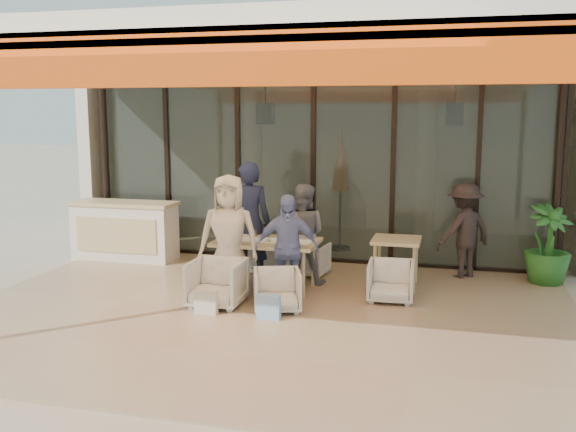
{
  "coord_description": "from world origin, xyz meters",
  "views": [
    {
      "loc": [
        2.33,
        -7.68,
        2.62
      ],
      "look_at": [
        0.1,
        0.9,
        1.15
      ],
      "focal_mm": 40.0,
      "sensor_mm": 36.0,
      "label": 1
    }
  ],
  "objects_px": {
    "side_chair": "(391,279)",
    "side_table": "(396,246)",
    "diner_grey": "(302,234)",
    "diner_cream": "(229,236)",
    "chair_near_left": "(217,281)",
    "standing_woman": "(464,231)",
    "chair_far_right": "(309,258)",
    "diner_periwinkle": "(287,248)",
    "dining_table": "(267,244)",
    "diner_navy": "(249,221)",
    "potted_palm": "(548,245)",
    "chair_near_right": "(277,289)",
    "host_counter": "(125,230)",
    "chair_far_left": "(259,253)"
  },
  "relations": [
    {
      "from": "side_chair",
      "to": "standing_woman",
      "type": "relative_size",
      "value": 0.42
    },
    {
      "from": "chair_far_right",
      "to": "diner_grey",
      "type": "bearing_deg",
      "value": 97.26
    },
    {
      "from": "dining_table",
      "to": "side_table",
      "type": "xyz_separation_m",
      "value": [
        1.82,
        0.6,
        -0.05
      ]
    },
    {
      "from": "chair_near_right",
      "to": "potted_palm",
      "type": "relative_size",
      "value": 0.5
    },
    {
      "from": "chair_far_right",
      "to": "chair_near_right",
      "type": "bearing_deg",
      "value": 97.26
    },
    {
      "from": "diner_grey",
      "to": "standing_woman",
      "type": "xyz_separation_m",
      "value": [
        2.37,
        0.98,
        -0.01
      ]
    },
    {
      "from": "diner_grey",
      "to": "diner_cream",
      "type": "relative_size",
      "value": 0.88
    },
    {
      "from": "host_counter",
      "to": "diner_navy",
      "type": "bearing_deg",
      "value": -16.54
    },
    {
      "from": "chair_near_right",
      "to": "diner_periwinkle",
      "type": "xyz_separation_m",
      "value": [
        0.0,
        0.5,
        0.44
      ]
    },
    {
      "from": "dining_table",
      "to": "diner_periwinkle",
      "type": "relative_size",
      "value": 1.0
    },
    {
      "from": "chair_far_left",
      "to": "diner_navy",
      "type": "bearing_deg",
      "value": 76.84
    },
    {
      "from": "chair_far_right",
      "to": "potted_palm",
      "type": "height_order",
      "value": "potted_palm"
    },
    {
      "from": "dining_table",
      "to": "chair_near_right",
      "type": "distance_m",
      "value": 1.11
    },
    {
      "from": "side_chair",
      "to": "side_table",
      "type": "bearing_deg",
      "value": 87.33
    },
    {
      "from": "host_counter",
      "to": "diner_periwinkle",
      "type": "bearing_deg",
      "value": -26.08
    },
    {
      "from": "chair_near_left",
      "to": "side_table",
      "type": "height_order",
      "value": "side_table"
    },
    {
      "from": "chair_far_left",
      "to": "chair_far_right",
      "type": "xyz_separation_m",
      "value": [
        0.84,
        0.0,
        -0.04
      ]
    },
    {
      "from": "chair_far_left",
      "to": "diner_cream",
      "type": "relative_size",
      "value": 0.38
    },
    {
      "from": "diner_navy",
      "to": "potted_palm",
      "type": "height_order",
      "value": "diner_navy"
    },
    {
      "from": "host_counter",
      "to": "diner_grey",
      "type": "distance_m",
      "value": 3.47
    },
    {
      "from": "chair_near_right",
      "to": "host_counter",
      "type": "bearing_deg",
      "value": 128.42
    },
    {
      "from": "diner_navy",
      "to": "diner_periwinkle",
      "type": "distance_m",
      "value": 1.24
    },
    {
      "from": "chair_far_right",
      "to": "diner_cream",
      "type": "distance_m",
      "value": 1.73
    },
    {
      "from": "dining_table",
      "to": "side_table",
      "type": "relative_size",
      "value": 2.01
    },
    {
      "from": "chair_far_left",
      "to": "diner_grey",
      "type": "xyz_separation_m",
      "value": [
        0.84,
        -0.5,
        0.44
      ]
    },
    {
      "from": "chair_far_left",
      "to": "side_table",
      "type": "bearing_deg",
      "value": 158.15
    },
    {
      "from": "host_counter",
      "to": "chair_far_right",
      "type": "xyz_separation_m",
      "value": [
        3.38,
        -0.25,
        -0.24
      ]
    },
    {
      "from": "diner_navy",
      "to": "chair_near_right",
      "type": "bearing_deg",
      "value": 104.75
    },
    {
      "from": "chair_near_right",
      "to": "diner_grey",
      "type": "relative_size",
      "value": 0.4
    },
    {
      "from": "diner_cream",
      "to": "standing_woman",
      "type": "relative_size",
      "value": 1.15
    },
    {
      "from": "chair_near_right",
      "to": "standing_woman",
      "type": "distance_m",
      "value": 3.39
    },
    {
      "from": "host_counter",
      "to": "side_table",
      "type": "xyz_separation_m",
      "value": [
        4.78,
        -0.6,
        0.11
      ]
    },
    {
      "from": "diner_grey",
      "to": "side_chair",
      "type": "height_order",
      "value": "diner_grey"
    },
    {
      "from": "diner_navy",
      "to": "diner_grey",
      "type": "relative_size",
      "value": 1.21
    },
    {
      "from": "side_chair",
      "to": "standing_woman",
      "type": "bearing_deg",
      "value": 55.64
    },
    {
      "from": "chair_far_right",
      "to": "diner_periwinkle",
      "type": "relative_size",
      "value": 0.39
    },
    {
      "from": "diner_grey",
      "to": "standing_woman",
      "type": "relative_size",
      "value": 1.02
    },
    {
      "from": "chair_far_right",
      "to": "diner_periwinkle",
      "type": "height_order",
      "value": "diner_periwinkle"
    },
    {
      "from": "dining_table",
      "to": "side_chair",
      "type": "bearing_deg",
      "value": -4.64
    },
    {
      "from": "diner_grey",
      "to": "potted_palm",
      "type": "height_order",
      "value": "diner_grey"
    },
    {
      "from": "diner_navy",
      "to": "standing_woman",
      "type": "xyz_separation_m",
      "value": [
        3.21,
        0.98,
        -0.17
      ]
    },
    {
      "from": "diner_cream",
      "to": "host_counter",
      "type": "bearing_deg",
      "value": 140.31
    },
    {
      "from": "dining_table",
      "to": "diner_periwinkle",
      "type": "height_order",
      "value": "diner_periwinkle"
    },
    {
      "from": "standing_woman",
      "to": "chair_near_right",
      "type": "bearing_deg",
      "value": 4.67
    },
    {
      "from": "diner_cream",
      "to": "diner_periwinkle",
      "type": "height_order",
      "value": "diner_cream"
    },
    {
      "from": "diner_grey",
      "to": "standing_woman",
      "type": "bearing_deg",
      "value": -164.13
    },
    {
      "from": "host_counter",
      "to": "chair_far_left",
      "type": "distance_m",
      "value": 2.56
    },
    {
      "from": "diner_cream",
      "to": "diner_periwinkle",
      "type": "distance_m",
      "value": 0.85
    },
    {
      "from": "side_chair",
      "to": "potted_palm",
      "type": "relative_size",
      "value": 0.52
    },
    {
      "from": "chair_near_left",
      "to": "side_chair",
      "type": "bearing_deg",
      "value": 19.08
    }
  ]
}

